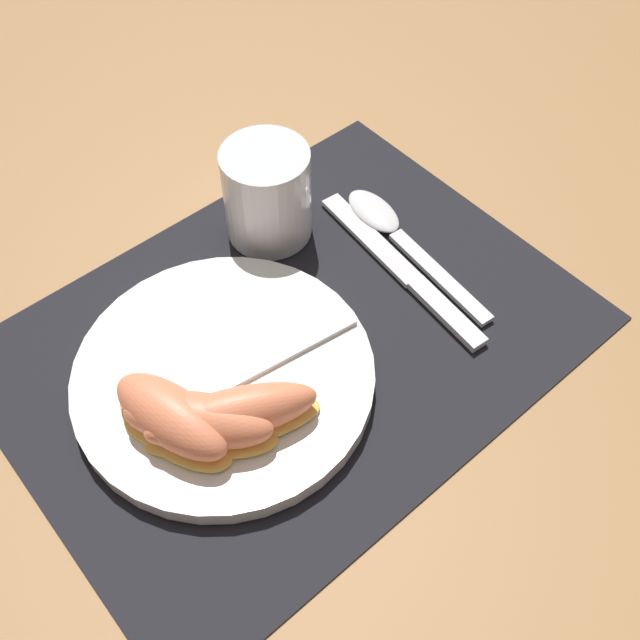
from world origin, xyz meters
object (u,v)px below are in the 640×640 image
(citrus_wedge_2, at_px, (232,416))
(citrus_wedge_0, at_px, (172,418))
(citrus_wedge_1, at_px, (199,422))
(juice_glass, at_px, (268,199))
(fork, at_px, (234,380))
(plate, at_px, (227,379))
(spoon, at_px, (390,228))
(knife, at_px, (403,271))

(citrus_wedge_2, bearing_deg, citrus_wedge_0, 141.68)
(citrus_wedge_0, relative_size, citrus_wedge_1, 0.97)
(juice_glass, height_order, fork, juice_glass)
(plate, bearing_deg, citrus_wedge_0, -164.27)
(juice_glass, distance_m, citrus_wedge_0, 0.23)
(spoon, xyz_separation_m, fork, (-0.22, -0.05, 0.01))
(juice_glass, xyz_separation_m, spoon, (0.08, -0.08, -0.04))
(spoon, distance_m, citrus_wedge_1, 0.27)
(juice_glass, height_order, spoon, juice_glass)
(spoon, height_order, fork, fork)
(plate, bearing_deg, knife, -2.30)
(spoon, bearing_deg, juice_glass, 138.28)
(plate, distance_m, knife, 0.19)
(plate, relative_size, fork, 1.24)
(knife, height_order, citrus_wedge_1, citrus_wedge_1)
(juice_glass, relative_size, citrus_wedge_0, 0.80)
(citrus_wedge_1, bearing_deg, plate, 34.47)
(spoon, bearing_deg, citrus_wedge_1, -165.43)
(plate, xyz_separation_m, knife, (0.19, -0.01, -0.01))
(fork, relative_size, citrus_wedge_0, 1.71)
(juice_glass, distance_m, spoon, 0.12)
(citrus_wedge_1, height_order, citrus_wedge_2, same)
(knife, bearing_deg, fork, -179.37)
(juice_glass, bearing_deg, knife, -64.40)
(spoon, relative_size, citrus_wedge_0, 1.70)
(juice_glass, height_order, citrus_wedge_2, juice_glass)
(juice_glass, distance_m, knife, 0.14)
(juice_glass, bearing_deg, citrus_wedge_1, -141.04)
(citrus_wedge_2, bearing_deg, citrus_wedge_1, 149.27)
(juice_glass, bearing_deg, citrus_wedge_0, -145.91)
(knife, relative_size, citrus_wedge_2, 1.56)
(juice_glass, bearing_deg, spoon, -41.72)
(plate, relative_size, spoon, 1.25)
(citrus_wedge_1, relative_size, citrus_wedge_2, 0.85)
(juice_glass, relative_size, citrus_wedge_2, 0.66)
(spoon, distance_m, citrus_wedge_2, 0.25)
(knife, bearing_deg, citrus_wedge_0, -177.99)
(citrus_wedge_0, distance_m, citrus_wedge_1, 0.02)
(citrus_wedge_0, distance_m, citrus_wedge_2, 0.04)
(fork, height_order, citrus_wedge_1, citrus_wedge_1)
(knife, xyz_separation_m, citrus_wedge_1, (-0.23, -0.02, 0.03))
(juice_glass, distance_m, fork, 0.18)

